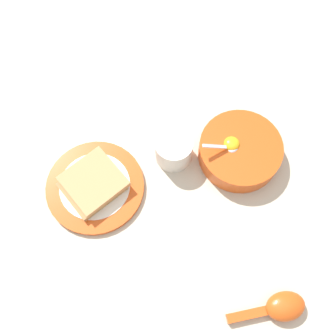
{
  "coord_description": "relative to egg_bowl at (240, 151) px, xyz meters",
  "views": [
    {
      "loc": [
        0.22,
        0.07,
        0.76
      ],
      "look_at": [
        -0.01,
        -0.13,
        0.02
      ],
      "focal_mm": 42.0,
      "sensor_mm": 36.0,
      "label": 1
    }
  ],
  "objects": [
    {
      "name": "ground_plane",
      "position": [
        0.13,
        0.05,
        -0.03
      ],
      "size": [
        3.0,
        3.0,
        0.0
      ],
      "primitive_type": "plane",
      "color": "beige"
    },
    {
      "name": "egg_bowl",
      "position": [
        0.0,
        0.0,
        0.0
      ],
      "size": [
        0.17,
        0.17,
        0.08
      ],
      "color": "#DB5119",
      "rests_on": "ground_plane"
    },
    {
      "name": "toast_plate",
      "position": [
        0.25,
        -0.17,
        -0.02
      ],
      "size": [
        0.2,
        0.2,
        0.01
      ],
      "color": "#DB5119",
      "rests_on": "ground_plane"
    },
    {
      "name": "toast_sandwich",
      "position": [
        0.25,
        -0.17,
        -0.0
      ],
      "size": [
        0.13,
        0.12,
        0.02
      ],
      "color": "tan",
      "rests_on": "toast_plate"
    },
    {
      "name": "soup_spoon",
      "position": [
        0.19,
        0.24,
        -0.01
      ],
      "size": [
        0.14,
        0.11,
        0.03
      ],
      "color": "#DB5119",
      "rests_on": "ground_plane"
    },
    {
      "name": "drinking_cup",
      "position": [
        0.09,
        -0.1,
        0.01
      ],
      "size": [
        0.08,
        0.08,
        0.06
      ],
      "color": "silver",
      "rests_on": "ground_plane"
    }
  ]
}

